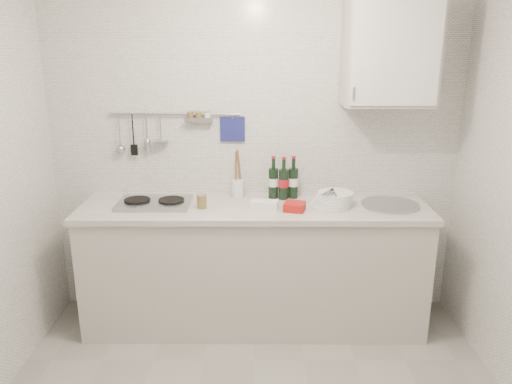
% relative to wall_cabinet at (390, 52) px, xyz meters
% --- Properties ---
extents(back_wall, '(3.00, 0.02, 2.50)m').
position_rel_wall_cabinet_xyz_m(back_wall, '(-0.90, 0.18, -0.70)').
color(back_wall, silver).
rests_on(back_wall, floor).
extents(counter, '(2.44, 0.64, 0.96)m').
position_rel_wall_cabinet_xyz_m(counter, '(-0.89, -0.12, -1.52)').
color(counter, '#B1ACA3').
rests_on(counter, floor).
extents(wall_rail, '(0.98, 0.09, 0.34)m').
position_rel_wall_cabinet_xyz_m(wall_rail, '(-1.50, 0.15, -0.52)').
color(wall_rail, '#93969B').
rests_on(wall_rail, back_wall).
extents(wall_cabinet, '(0.60, 0.38, 0.70)m').
position_rel_wall_cabinet_xyz_m(wall_cabinet, '(0.00, 0.00, 0.00)').
color(wall_cabinet, '#B1ACA3').
rests_on(wall_cabinet, back_wall).
extents(plate_stack_hob, '(0.29, 0.28, 0.02)m').
position_rel_wall_cabinet_xyz_m(plate_stack_hob, '(-1.56, -0.12, -1.02)').
color(plate_stack_hob, '#4950A5').
rests_on(plate_stack_hob, counter).
extents(plate_stack_sink, '(0.30, 0.29, 0.11)m').
position_rel_wall_cabinet_xyz_m(plate_stack_sink, '(-0.35, -0.14, -0.98)').
color(plate_stack_sink, white).
rests_on(plate_stack_sink, counter).
extents(wine_bottles, '(0.22, 0.10, 0.31)m').
position_rel_wall_cabinet_xyz_m(wine_bottles, '(-0.69, 0.05, -0.87)').
color(wine_bottles, black).
rests_on(wine_bottles, counter).
extents(butter_dish, '(0.20, 0.12, 0.06)m').
position_rel_wall_cabinet_xyz_m(butter_dish, '(-0.83, -0.19, -1.00)').
color(butter_dish, white).
rests_on(butter_dish, counter).
extents(strawberry_punnet, '(0.16, 0.16, 0.06)m').
position_rel_wall_cabinet_xyz_m(strawberry_punnet, '(-0.63, -0.23, -1.00)').
color(strawberry_punnet, red).
rests_on(strawberry_punnet, counter).
extents(utensil_crock, '(0.09, 0.09, 0.36)m').
position_rel_wall_cabinet_xyz_m(utensil_crock, '(-1.02, 0.07, -0.95)').
color(utensil_crock, white).
rests_on(utensil_crock, counter).
extents(jar_a, '(0.07, 0.07, 0.09)m').
position_rel_wall_cabinet_xyz_m(jar_a, '(-1.01, 0.09, -0.99)').
color(jar_a, brown).
rests_on(jar_a, counter).
extents(jar_b, '(0.06, 0.06, 0.08)m').
position_rel_wall_cabinet_xyz_m(jar_b, '(-0.36, 0.02, -0.99)').
color(jar_b, brown).
rests_on(jar_b, counter).
extents(jar_c, '(0.06, 0.06, 0.07)m').
position_rel_wall_cabinet_xyz_m(jar_c, '(-0.30, -0.04, -0.99)').
color(jar_c, brown).
rests_on(jar_c, counter).
extents(jar_d, '(0.07, 0.07, 0.10)m').
position_rel_wall_cabinet_xyz_m(jar_d, '(-1.26, -0.18, -0.98)').
color(jar_d, brown).
rests_on(jar_d, counter).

